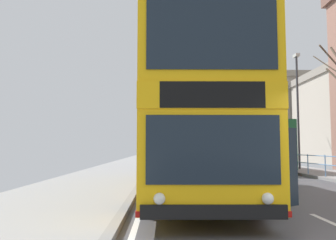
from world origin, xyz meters
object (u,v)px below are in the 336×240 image
object	(u,v)px
bare_tree_far_01	(268,125)
bare_tree_far_02	(234,136)
double_decker_bus_main	(190,124)
background_bus_far_lane	(252,145)
background_building_00	(301,121)
street_lamp_far_side	(298,102)

from	to	relation	value
bare_tree_far_01	bare_tree_far_02	size ratio (longest dim) A/B	1.32
double_decker_bus_main	background_bus_far_lane	xyz separation A→B (m)	(5.21, 12.19, -0.62)
double_decker_bus_main	background_building_00	xyz separation A→B (m)	(18.04, 35.33, 2.90)
background_bus_far_lane	street_lamp_far_side	bearing A→B (deg)	-9.79
bare_tree_far_01	bare_tree_far_02	distance (m)	12.27
background_bus_far_lane	bare_tree_far_01	xyz separation A→B (m)	(3.59, 7.88, 1.90)
background_bus_far_lane	street_lamp_far_side	world-z (taller)	street_lamp_far_side
double_decker_bus_main	street_lamp_far_side	distance (m)	14.47
bare_tree_far_01	bare_tree_far_02	xyz separation A→B (m)	(-0.60, 12.25, -0.60)
background_bus_far_lane	bare_tree_far_02	xyz separation A→B (m)	(3.00, 20.12, 1.30)
background_bus_far_lane	double_decker_bus_main	bearing A→B (deg)	-113.14
bare_tree_far_02	street_lamp_far_side	bearing A→B (deg)	-89.91
street_lamp_far_side	bare_tree_far_02	xyz separation A→B (m)	(-0.03, 20.65, -1.63)
street_lamp_far_side	bare_tree_far_01	distance (m)	8.48
background_building_00	bare_tree_far_02	bearing A→B (deg)	-162.99
bare_tree_far_02	background_bus_far_lane	bearing A→B (deg)	-98.47
bare_tree_far_02	background_building_00	xyz separation A→B (m)	(9.83, 3.01, 2.22)
bare_tree_far_01	bare_tree_far_02	world-z (taller)	bare_tree_far_01
double_decker_bus_main	bare_tree_far_02	size ratio (longest dim) A/B	2.01
background_bus_far_lane	bare_tree_far_01	size ratio (longest dim) A/B	1.32
bare_tree_far_01	bare_tree_far_02	bearing A→B (deg)	92.80
street_lamp_far_side	bare_tree_far_01	size ratio (longest dim) A/B	1.07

